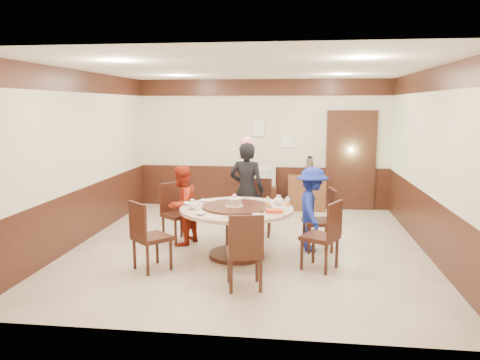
# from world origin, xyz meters

# --- Properties ---
(room) EXTENTS (6.00, 6.04, 2.84)m
(room) POSITION_xyz_m (0.01, 0.01, 1.08)
(room) COLOR #C5B09D
(room) RESTS_ON ground
(banquet_table) EXTENTS (1.67, 1.67, 0.78)m
(banquet_table) POSITION_xyz_m (-0.12, -0.55, 0.53)
(banquet_table) COLOR #371911
(banquet_table) RESTS_ON ground
(chair_0) EXTENTS (0.53, 0.52, 0.97)m
(chair_0) POSITION_xyz_m (1.12, -0.07, 0.30)
(chair_0) COLOR #371911
(chair_0) RESTS_ON ground
(chair_1) EXTENTS (0.44, 0.45, 0.97)m
(chair_1) POSITION_xyz_m (0.11, 0.69, 0.30)
(chair_1) COLOR #371911
(chair_1) RESTS_ON ground
(chair_2) EXTENTS (0.62, 0.62, 0.97)m
(chair_2) POSITION_xyz_m (-1.20, 0.12, 0.30)
(chair_2) COLOR #371911
(chair_2) RESTS_ON ground
(chair_3) EXTENTS (0.62, 0.62, 0.97)m
(chair_3) POSITION_xyz_m (-1.21, -1.26, 0.30)
(chair_3) COLOR #371911
(chair_3) RESTS_ON ground
(chair_4) EXTENTS (0.52, 0.53, 0.97)m
(chair_4) POSITION_xyz_m (0.14, -1.76, 0.30)
(chair_4) COLOR #371911
(chair_4) RESTS_ON ground
(chair_5) EXTENTS (0.60, 0.59, 0.97)m
(chair_5) POSITION_xyz_m (1.11, -0.95, 0.30)
(chair_5) COLOR #371911
(chair_5) RESTS_ON ground
(person_standing) EXTENTS (0.65, 0.48, 1.64)m
(person_standing) POSITION_xyz_m (-0.09, 0.54, 0.82)
(person_standing) COLOR black
(person_standing) RESTS_ON ground
(person_red) EXTENTS (0.67, 0.76, 1.30)m
(person_red) POSITION_xyz_m (-1.08, -0.03, 0.65)
(person_red) COLOR #A12815
(person_red) RESTS_ON ground
(person_blue) EXTENTS (0.55, 0.88, 1.31)m
(person_blue) POSITION_xyz_m (1.00, -0.10, 0.66)
(person_blue) COLOR navy
(person_blue) RESTS_ON ground
(birthday_cake) EXTENTS (0.26, 0.26, 0.18)m
(birthday_cake) POSITION_xyz_m (-0.15, -0.58, 0.84)
(birthday_cake) COLOR white
(birthday_cake) RESTS_ON banquet_table
(teapot_left) EXTENTS (0.17, 0.15, 0.13)m
(teapot_left) POSITION_xyz_m (-0.74, -0.74, 0.81)
(teapot_left) COLOR white
(teapot_left) RESTS_ON banquet_table
(teapot_right) EXTENTS (0.17, 0.15, 0.13)m
(teapot_right) POSITION_xyz_m (0.49, -0.28, 0.81)
(teapot_right) COLOR white
(teapot_right) RESTS_ON banquet_table
(bowl_0) EXTENTS (0.14, 0.14, 0.03)m
(bowl_0) POSITION_xyz_m (-0.67, -0.19, 0.77)
(bowl_0) COLOR white
(bowl_0) RESTS_ON banquet_table
(bowl_1) EXTENTS (0.15, 0.15, 0.05)m
(bowl_1) POSITION_xyz_m (0.24, -1.12, 0.77)
(bowl_1) COLOR white
(bowl_1) RESTS_ON banquet_table
(bowl_2) EXTENTS (0.14, 0.14, 0.04)m
(bowl_2) POSITION_xyz_m (-0.55, -1.08, 0.77)
(bowl_2) COLOR white
(bowl_2) RESTS_ON banquet_table
(bowl_3) EXTENTS (0.15, 0.15, 0.05)m
(bowl_3) POSITION_xyz_m (0.54, -0.73, 0.77)
(bowl_3) COLOR white
(bowl_3) RESTS_ON banquet_table
(bowl_4) EXTENTS (0.17, 0.17, 0.04)m
(bowl_4) POSITION_xyz_m (-0.86, -0.46, 0.77)
(bowl_4) COLOR white
(bowl_4) RESTS_ON banquet_table
(bowl_5) EXTENTS (0.12, 0.12, 0.04)m
(bowl_5) POSITION_xyz_m (0.05, 0.01, 0.77)
(bowl_5) COLOR white
(bowl_5) RESTS_ON banquet_table
(saucer_near) EXTENTS (0.18, 0.18, 0.01)m
(saucer_near) POSITION_xyz_m (-0.37, -1.20, 0.76)
(saucer_near) COLOR white
(saucer_near) RESTS_ON banquet_table
(saucer_far) EXTENTS (0.18, 0.18, 0.01)m
(saucer_far) POSITION_xyz_m (0.33, -0.05, 0.76)
(saucer_far) COLOR white
(saucer_far) RESTS_ON banquet_table
(shrimp_platter) EXTENTS (0.30, 0.20, 0.06)m
(shrimp_platter) POSITION_xyz_m (0.46, -0.89, 0.78)
(shrimp_platter) COLOR white
(shrimp_platter) RESTS_ON banquet_table
(bottle_0) EXTENTS (0.06, 0.06, 0.16)m
(bottle_0) POSITION_xyz_m (0.34, -0.58, 0.83)
(bottle_0) COLOR white
(bottle_0) RESTS_ON banquet_table
(bottle_1) EXTENTS (0.06, 0.06, 0.16)m
(bottle_1) POSITION_xyz_m (0.63, -0.54, 0.83)
(bottle_1) COLOR white
(bottle_1) RESTS_ON banquet_table
(tv_stand) EXTENTS (0.85, 0.45, 0.50)m
(tv_stand) POSITION_xyz_m (-0.10, 2.75, 0.25)
(tv_stand) COLOR #371911
(tv_stand) RESTS_ON ground
(television) EXTENTS (0.78, 0.11, 0.45)m
(television) POSITION_xyz_m (-0.10, 2.75, 0.72)
(television) COLOR gray
(television) RESTS_ON tv_stand
(side_cabinet) EXTENTS (0.80, 0.40, 0.75)m
(side_cabinet) POSITION_xyz_m (0.97, 2.78, 0.38)
(side_cabinet) COLOR brown
(side_cabinet) RESTS_ON ground
(thermos) EXTENTS (0.15, 0.15, 0.38)m
(thermos) POSITION_xyz_m (1.02, 2.78, 0.94)
(thermos) COLOR silver
(thermos) RESTS_ON side_cabinet
(notice_left) EXTENTS (0.25, 0.00, 0.35)m
(notice_left) POSITION_xyz_m (-0.10, 2.96, 1.75)
(notice_left) COLOR white
(notice_left) RESTS_ON room
(notice_right) EXTENTS (0.30, 0.00, 0.22)m
(notice_right) POSITION_xyz_m (0.55, 2.96, 1.45)
(notice_right) COLOR white
(notice_right) RESTS_ON room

